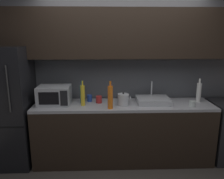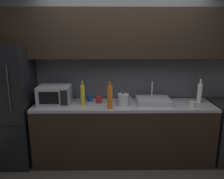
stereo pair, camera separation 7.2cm
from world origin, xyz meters
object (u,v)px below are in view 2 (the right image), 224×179
object	(u,v)px
wine_bottle_orange	(110,97)
mug_blue	(90,98)
microwave	(55,95)
mug_clear	(193,104)
wine_bottle_yellow	(83,95)
wine_bottle_teal	(82,94)
refrigerator	(8,106)
mug_red	(99,99)
wine_bottle_white	(200,93)
kettle	(123,100)

from	to	relation	value
wine_bottle_orange	mug_blue	bearing A→B (deg)	130.56
microwave	mug_clear	xyz separation A→B (m)	(1.96, -0.19, -0.09)
wine_bottle_orange	wine_bottle_yellow	xyz separation A→B (m)	(-0.39, 0.16, -0.01)
wine_bottle_teal	mug_clear	xyz separation A→B (m)	(1.56, -0.23, -0.10)
microwave	wine_bottle_orange	bearing A→B (deg)	-16.17
refrigerator	wine_bottle_orange	size ratio (longest dim) A/B	4.51
wine_bottle_orange	refrigerator	bearing A→B (deg)	171.77
wine_bottle_teal	mug_clear	size ratio (longest dim) A/B	3.90
mug_blue	mug_red	size ratio (longest dim) A/B	0.97
wine_bottle_white	wine_bottle_teal	world-z (taller)	wine_bottle_white
refrigerator	wine_bottle_yellow	xyz separation A→B (m)	(1.10, -0.06, 0.18)
kettle	wine_bottle_yellow	distance (m)	0.58
wine_bottle_teal	refrigerator	bearing A→B (deg)	-176.43
microwave	mug_clear	size ratio (longest dim) A/B	5.37
wine_bottle_white	wine_bottle_orange	bearing A→B (deg)	-168.17
wine_bottle_orange	mug_blue	size ratio (longest dim) A/B	3.82
mug_clear	mug_blue	bearing A→B (deg)	168.09
microwave	kettle	size ratio (longest dim) A/B	2.35
microwave	wine_bottle_teal	world-z (taller)	wine_bottle_teal
refrigerator	mug_clear	xyz separation A→B (m)	(2.64, -0.17, 0.07)
wine_bottle_white	refrigerator	bearing A→B (deg)	-178.69
microwave	mug_blue	world-z (taller)	microwave
mug_clear	mug_red	world-z (taller)	mug_red
microwave	wine_bottle_yellow	distance (m)	0.42
wine_bottle_yellow	mug_blue	xyz separation A→B (m)	(0.08, 0.20, -0.10)
wine_bottle_yellow	wine_bottle_orange	bearing A→B (deg)	-22.26
kettle	wine_bottle_white	world-z (taller)	wine_bottle_white
refrigerator	wine_bottle_teal	distance (m)	1.09
microwave	kettle	bearing A→B (deg)	-4.76
kettle	mug_blue	distance (m)	0.54
microwave	wine_bottle_white	bearing A→B (deg)	1.24
wine_bottle_yellow	mug_clear	distance (m)	1.55
microwave	wine_bottle_yellow	xyz separation A→B (m)	(0.42, -0.07, 0.02)
wine_bottle_white	wine_bottle_teal	distance (m)	1.74
wine_bottle_orange	wine_bottle_white	bearing A→B (deg)	11.83
wine_bottle_teal	mug_clear	world-z (taller)	wine_bottle_teal
wine_bottle_teal	mug_blue	world-z (taller)	wine_bottle_teal
wine_bottle_yellow	wine_bottle_teal	distance (m)	0.13
microwave	wine_bottle_teal	bearing A→B (deg)	7.02
wine_bottle_yellow	microwave	bearing A→B (deg)	169.85
wine_bottle_white	wine_bottle_orange	xyz separation A→B (m)	(-1.33, -0.28, 0.01)
wine_bottle_orange	mug_red	xyz separation A→B (m)	(-0.16, 0.28, -0.11)
refrigerator	mug_blue	bearing A→B (deg)	6.82
wine_bottle_yellow	mug_red	xyz separation A→B (m)	(0.23, 0.12, -0.10)
wine_bottle_teal	mug_red	distance (m)	0.26
wine_bottle_yellow	mug_blue	bearing A→B (deg)	67.21
refrigerator	mug_clear	distance (m)	2.64
wine_bottle_white	mug_clear	size ratio (longest dim) A/B	4.17
wine_bottle_orange	wine_bottle_teal	bearing A→B (deg)	145.31
wine_bottle_white	wine_bottle_yellow	xyz separation A→B (m)	(-1.72, -0.12, 0.00)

